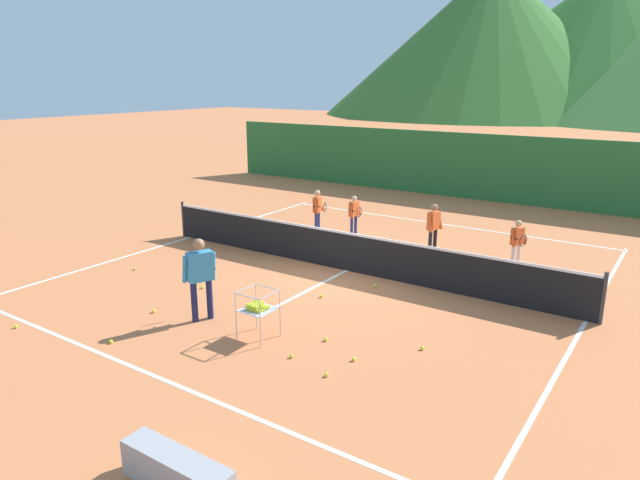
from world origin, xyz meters
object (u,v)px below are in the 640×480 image
at_px(ball_cart, 257,307).
at_px(tennis_ball_3, 354,359).
at_px(tennis_ball_0, 321,296).
at_px(tennis_ball_1, 202,287).
at_px(student_2, 434,224).
at_px(tennis_ball_6, 111,342).
at_px(student_3, 517,239).
at_px(instructor, 200,272).
at_px(student_1, 354,212).
at_px(student_0, 318,207).
at_px(courtside_bench, 177,473).
at_px(tennis_net, 347,251).
at_px(tennis_ball_9, 375,286).
at_px(tennis_ball_2, 153,311).
at_px(tennis_ball_7, 16,327).
at_px(tennis_ball_4, 135,269).
at_px(tennis_ball_5, 325,339).
at_px(tennis_ball_8, 326,375).
at_px(tennis_ball_11, 422,348).
at_px(tennis_ball_10, 292,356).

relative_size(ball_cart, tennis_ball_3, 13.22).
distance_m(tennis_ball_0, tennis_ball_1, 2.72).
bearing_deg(student_2, tennis_ball_6, -107.08).
xyz_separation_m(student_3, tennis_ball_6, (-4.73, -8.31, -0.69)).
height_order(instructor, student_1, instructor).
bearing_deg(tennis_ball_3, student_3, 82.82).
height_order(student_0, courtside_bench, student_0).
bearing_deg(tennis_ball_6, ball_cart, 39.40).
xyz_separation_m(tennis_net, tennis_ball_9, (1.15, -0.64, -0.47)).
bearing_deg(tennis_ball_9, tennis_ball_1, -144.80).
height_order(student_1, tennis_ball_2, student_1).
bearing_deg(tennis_ball_0, tennis_ball_2, -132.33).
bearing_deg(tennis_ball_1, tennis_ball_3, -12.83).
bearing_deg(tennis_ball_1, tennis_ball_7, -111.65).
xyz_separation_m(tennis_ball_4, tennis_ball_5, (6.06, -0.67, 0.00)).
bearing_deg(tennis_ball_2, student_3, 53.26).
distance_m(tennis_ball_0, tennis_ball_4, 4.93).
relative_size(instructor, tennis_ball_8, 24.13).
height_order(tennis_ball_1, tennis_ball_11, same).
distance_m(student_0, tennis_ball_6, 8.50).
xyz_separation_m(student_2, ball_cart, (-0.53, -6.61, -0.22)).
distance_m(student_0, tennis_ball_2, 7.11).
height_order(tennis_ball_3, tennis_ball_7, same).
xyz_separation_m(ball_cart, tennis_ball_1, (-2.66, 1.23, -0.56)).
relative_size(student_1, tennis_ball_10, 17.68).
bearing_deg(instructor, courtside_bench, -48.15).
bearing_deg(tennis_ball_1, tennis_ball_9, 35.20).
distance_m(student_2, tennis_ball_6, 8.68).
distance_m(student_1, tennis_ball_8, 8.55).
distance_m(student_0, tennis_ball_11, 8.15).
bearing_deg(instructor, tennis_ball_8, -9.08).
relative_size(tennis_net, instructor, 6.98).
distance_m(student_1, tennis_ball_5, 7.29).
xyz_separation_m(tennis_net, student_2, (1.16, 2.50, 0.32)).
height_order(ball_cart, tennis_ball_10, ball_cart).
distance_m(tennis_ball_2, tennis_ball_11, 5.38).
bearing_deg(tennis_ball_9, tennis_ball_5, -78.65).
xyz_separation_m(instructor, tennis_ball_0, (1.27, 2.25, -0.95)).
bearing_deg(tennis_ball_6, tennis_ball_1, 102.67).
relative_size(ball_cart, tennis_ball_1, 13.22).
bearing_deg(tennis_ball_8, instructor, 170.92).
distance_m(student_0, student_3, 5.99).
distance_m(tennis_ball_5, tennis_ball_6, 3.82).
bearing_deg(tennis_ball_11, instructor, -163.78).
distance_m(tennis_ball_1, tennis_ball_9, 3.89).
bearing_deg(tennis_net, tennis_ball_1, -125.12).
relative_size(ball_cart, tennis_ball_7, 13.22).
bearing_deg(tennis_ball_0, instructor, -119.46).
xyz_separation_m(tennis_ball_1, tennis_ball_4, (-2.30, -0.01, 0.00)).
bearing_deg(student_1, tennis_ball_7, -101.41).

